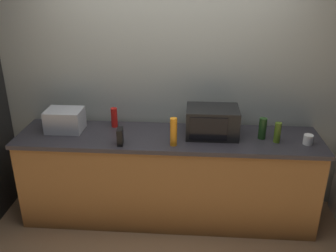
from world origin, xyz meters
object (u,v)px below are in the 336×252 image
Objects in this scene: bottle_dish_soap at (174,132)px; mug_white at (308,140)px; toaster_oven at (65,120)px; bottle_olive_oil at (278,133)px; cordless_phone at (120,137)px; microwave at (212,122)px; bottle_hot_sauce at (114,117)px; bottle_wine at (263,128)px.

mug_white is (1.19, 0.11, -0.08)m from bottle_dish_soap.
bottle_olive_oil is (1.98, -0.12, -0.01)m from toaster_oven.
cordless_phone is at bearing -173.93° from bottle_olive_oil.
toaster_oven is at bearing 166.60° from bottle_dish_soap.
microwave is 3.20× the size of cordless_phone.
bottle_hot_sauce reaches higher than bottle_olive_oil.
bottle_wine reaches higher than cordless_phone.
mug_white is (0.39, -0.09, -0.05)m from bottle_wine.
bottle_hot_sauce is 1.42m from bottle_wine.
microwave reaches higher than bottle_dish_soap.
toaster_oven reaches higher than bottle_olive_oil.
bottle_olive_oil is 0.14m from bottle_wine.
toaster_oven is 0.47m from bottle_hot_sauce.
bottle_dish_soap reaches higher than toaster_oven.
bottle_olive_oil is 0.27m from mug_white.
bottle_dish_soap is 2.86× the size of mug_white.
cordless_phone is (-0.82, -0.26, -0.06)m from microwave.
toaster_oven is 1.81× the size of bottle_olive_oil.
bottle_wine reaches higher than mug_white.
bottle_dish_soap reaches higher than bottle_wine.
bottle_hot_sauce is 0.76× the size of bottle_dish_soap.
mug_white is at bearing 5.17° from bottle_dish_soap.
bottle_dish_soap reaches higher than mug_white.
bottle_hot_sauce reaches higher than cordless_phone.
bottle_wine is (1.27, 0.22, 0.02)m from cordless_phone.
microwave reaches higher than mug_white.
microwave reaches higher than cordless_phone.
cordless_phone is (0.59, -0.27, -0.03)m from toaster_oven.
bottle_hot_sauce is at bearing 173.07° from bottle_wine.
microwave is at bearing 12.32° from cordless_phone.
toaster_oven is at bearing 176.49° from bottle_olive_oil.
bottle_olive_oil is (0.58, -0.11, -0.04)m from microwave.
bottle_dish_soap is at bearing -3.09° from cordless_phone.
cordless_phone is 1.40m from bottle_olive_oil.
bottle_olive_oil is at bearing -10.69° from microwave.
bottle_wine reaches higher than bottle_hot_sauce.
bottle_olive_oil is at bearing 0.87° from cordless_phone.
mug_white is at bearing -0.90° from cordless_phone.
bottle_wine is 0.40m from mug_white.
mug_white is at bearing -3.68° from toaster_oven.
microwave is 1.41× the size of toaster_oven.
cordless_phone is at bearing -175.70° from mug_white.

